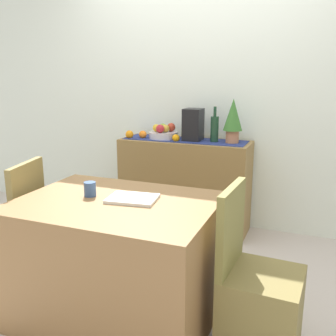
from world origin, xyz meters
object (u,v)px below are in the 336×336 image
Objects in this scene: potted_plant at (233,118)px; coffee_cup at (90,189)px; wine_bottle at (215,129)px; dining_table at (118,259)px; sideboard_console at (185,185)px; coffee_maker at (193,125)px; fruit_bowl at (163,135)px; chair_near_window at (11,252)px; chair_by_corner at (258,305)px; open_book at (133,199)px.

potted_plant is 1.57m from coffee_cup.
wine_bottle is 0.28× the size of dining_table.
sideboard_console is 1.05× the size of dining_table.
sideboard_console is 1.47m from dining_table.
dining_table is (0.01, -1.47, -0.63)m from coffee_maker.
sideboard_console is 0.51m from fruit_bowl.
potted_plant is 0.43× the size of chair_near_window.
sideboard_console is at bearing 122.18° from chair_by_corner.
fruit_bowl is 0.31m from coffee_maker.
wine_bottle is (0.49, 0.00, 0.09)m from fruit_bowl.
potted_plant is (0.65, 0.00, 0.19)m from fruit_bowl.
coffee_maker is at bearing 180.00° from wine_bottle.
open_book is 0.90m from chair_by_corner.
chair_by_corner is at bearing -57.82° from sideboard_console.
open_book is at bearing 176.12° from chair_by_corner.
wine_bottle is 0.81× the size of potted_plant.
fruit_bowl reaches higher than chair_near_window.
fruit_bowl is 0.50m from wine_bottle.
fruit_bowl is 1.68m from chair_near_window.
fruit_bowl is at bearing 127.84° from chair_by_corner.
chair_by_corner is at bearing -1.47° from coffee_cup.
fruit_bowl is at bearing 180.00° from potted_plant.
sideboard_console is 1.34× the size of chair_by_corner.
chair_near_window is (-0.54, -1.47, -0.63)m from fruit_bowl.
potted_plant is at bearing 108.32° from chair_by_corner.
coffee_maker is 1.85m from chair_by_corner.
chair_near_window is at bearing 179.91° from chair_by_corner.
chair_by_corner is at bearing -66.20° from wine_bottle.
chair_near_window is (-1.19, -1.47, -0.81)m from potted_plant.
sideboard_console is 1.34× the size of chair_near_window.
sideboard_console is at bearing 62.87° from chair_near_window.
potted_plant is 1.67m from dining_table.
chair_near_window reaches higher than sideboard_console.
open_book is 0.31× the size of chair_by_corner.
coffee_maker reaches higher than coffee_cup.
coffee_maker is at bearing 86.08° from open_book.
open_book is at bearing -100.73° from potted_plant.
coffee_cup reaches higher than dining_table.
open_book is (0.08, 0.05, 0.38)m from dining_table.
coffee_maker is at bearing 90.41° from dining_table.
fruit_bowl is (-0.22, 0.00, 0.46)m from sideboard_console.
potted_plant is (0.16, 0.00, 0.10)m from wine_bottle.
wine_bottle reaches higher than open_book.
wine_bottle is 1.08× the size of coffee_maker.
wine_bottle is 1.50m from coffee_cup.
coffee_cup is at bearing 178.53° from chair_by_corner.
wine_bottle is 0.35× the size of chair_near_window.
sideboard_console reaches higher than dining_table.
chair_by_corner reaches higher than coffee_cup.
dining_table is at bearing -86.63° from sideboard_console.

